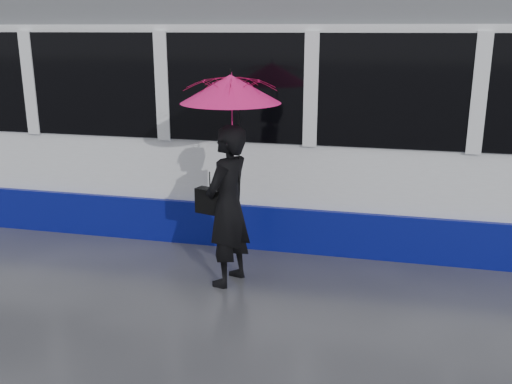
# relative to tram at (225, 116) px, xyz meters

# --- Properties ---
(ground) EXTENTS (90.00, 90.00, 0.00)m
(ground) POSITION_rel_tram_xyz_m (1.18, -2.50, -1.64)
(ground) COLOR #2F2F34
(ground) RESTS_ON ground
(rails) EXTENTS (34.00, 1.51, 0.02)m
(rails) POSITION_rel_tram_xyz_m (1.18, -0.00, -1.63)
(rails) COLOR #3F3D38
(rails) RESTS_ON ground
(tram) EXTENTS (26.00, 2.56, 3.35)m
(tram) POSITION_rel_tram_xyz_m (0.00, 0.00, 0.00)
(tram) COLOR white
(tram) RESTS_ON ground
(woman) EXTENTS (0.64, 0.80, 1.91)m
(woman) POSITION_rel_tram_xyz_m (0.72, -2.36, -0.68)
(woman) COLOR black
(woman) RESTS_ON ground
(umbrella) EXTENTS (1.40, 1.40, 1.29)m
(umbrella) POSITION_rel_tram_xyz_m (0.77, -2.36, 0.46)
(umbrella) COLOR #FB1592
(umbrella) RESTS_ON ground
(handbag) EXTENTS (0.37, 0.24, 0.48)m
(handbag) POSITION_rel_tram_xyz_m (0.50, -2.34, -0.64)
(handbag) COLOR black
(handbag) RESTS_ON ground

